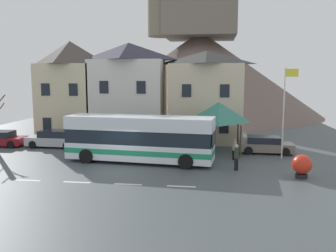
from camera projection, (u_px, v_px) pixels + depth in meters
name	position (u px, v px, depth m)	size (l,w,h in m)	color
ground_plane	(115.00, 171.00, 22.81)	(40.00, 60.00, 0.07)	#485053
townhouse_00	(71.00, 90.00, 34.61)	(5.23, 5.45, 9.33)	beige
townhouse_01	(129.00, 92.00, 33.70)	(6.66, 5.07, 9.09)	silver
townhouse_02	(206.00, 96.00, 33.08)	(6.45, 5.56, 8.31)	beige
hilltop_castle	(199.00, 70.00, 55.92)	(36.99, 36.99, 21.97)	#66554F
transit_bus	(140.00, 139.00, 24.98)	(10.55, 3.53, 3.25)	white
bus_shelter	(219.00, 112.00, 28.11)	(3.60, 3.60, 3.99)	#473D33
parked_car_00	(265.00, 145.00, 28.05)	(4.23, 2.03, 1.32)	slate
parked_car_01	(55.00, 139.00, 30.46)	(4.61, 2.02, 1.44)	silver
parked_car_02	(0.00, 139.00, 30.86)	(4.28, 2.10, 1.31)	maroon
pedestrian_00	(234.00, 149.00, 25.63)	(0.33, 0.33, 1.55)	black
pedestrian_01	(236.00, 156.00, 22.86)	(0.29, 0.29, 1.69)	black
public_bench	(202.00, 142.00, 30.45)	(1.55, 0.48, 0.87)	brown
flagpole	(285.00, 106.00, 25.62)	(0.95, 0.10, 6.60)	silver
harbour_buoy	(302.00, 165.00, 21.14)	(1.16, 1.16, 1.41)	black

